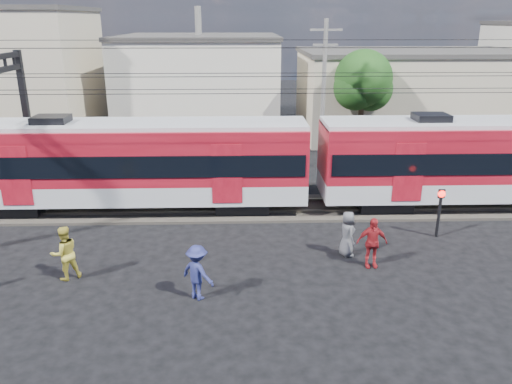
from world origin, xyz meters
TOP-DOWN VIEW (x-y plane):
  - ground at (0.00, 0.00)m, footprint 120.00×120.00m
  - track_bed at (0.00, 8.00)m, footprint 70.00×3.40m
  - rail_near at (0.00, 7.25)m, footprint 70.00×0.12m
  - rail_far at (0.00, 8.75)m, footprint 70.00×0.12m
  - commuter_train at (-3.65, 8.00)m, footprint 50.30×3.08m
  - catenary at (-8.65, 8.00)m, footprint 70.00×9.30m
  - building_midwest at (-2.00, 27.00)m, footprint 12.24×12.24m
  - building_mideast at (14.00, 24.00)m, footprint 16.32×10.20m
  - utility_pole_mid at (6.00, 15.00)m, footprint 1.80×0.24m
  - tree_near at (9.19, 18.09)m, footprint 3.82×3.64m
  - pedestrian_b at (-4.78, 1.62)m, footprint 1.18×1.12m
  - pedestrian_c at (-0.18, 0.19)m, footprint 1.36×1.25m
  - pedestrian_d at (5.87, 2.19)m, footprint 1.11×0.49m
  - pedestrian_e at (5.18, 3.12)m, footprint 0.73×0.96m
  - crossing_signal at (9.23, 4.69)m, footprint 0.30×0.30m

SIDE VIEW (x-z plane):
  - ground at x=0.00m, z-range 0.00..0.00m
  - track_bed at x=0.00m, z-range 0.00..0.12m
  - rail_near at x=0.00m, z-range 0.12..0.24m
  - rail_far at x=0.00m, z-range 0.12..0.24m
  - pedestrian_e at x=5.18m, z-range 0.00..1.75m
  - pedestrian_c at x=-0.18m, z-range 0.00..1.84m
  - pedestrian_d at x=5.87m, z-range 0.00..1.88m
  - pedestrian_b at x=-4.78m, z-range 0.00..1.92m
  - crossing_signal at x=9.23m, z-range 0.40..2.45m
  - commuter_train at x=-3.65m, z-range 0.31..4.49m
  - building_mideast at x=14.00m, z-range 0.01..6.31m
  - building_midwest at x=-2.00m, z-range 0.01..7.31m
  - utility_pole_mid at x=6.00m, z-range 0.28..8.78m
  - tree_near at x=9.19m, z-range 1.30..8.02m
  - catenary at x=-8.65m, z-range 1.38..8.89m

